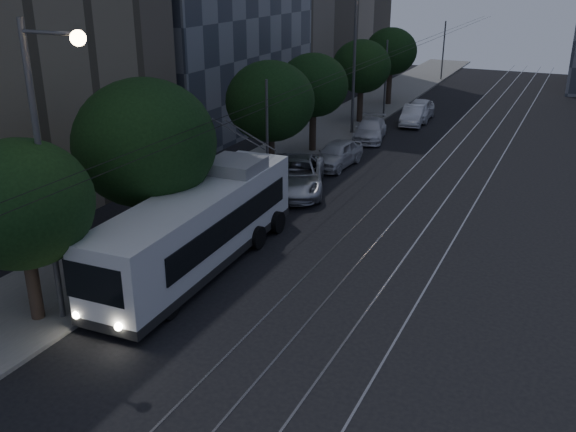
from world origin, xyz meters
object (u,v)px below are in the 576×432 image
(car_white_a, at_px, (337,154))
(streetlamp_near, at_px, (49,152))
(streetlamp_far, at_px, (361,46))
(car_white_b, at_px, (370,130))
(car_white_c, at_px, (413,115))
(pickup_silver, at_px, (296,175))
(car_white_d, at_px, (419,110))
(trolleybus, at_px, (201,227))

(car_white_a, bearing_deg, streetlamp_near, -90.22)
(streetlamp_far, bearing_deg, streetlamp_near, -90.01)
(car_white_b, distance_m, car_white_c, 5.88)
(pickup_silver, bearing_deg, car_white_c, 63.84)
(car_white_d, relative_size, streetlamp_near, 0.47)
(car_white_b, height_order, car_white_c, car_white_c)
(car_white_a, height_order, car_white_c, car_white_a)
(pickup_silver, bearing_deg, car_white_b, 68.46)
(car_white_a, bearing_deg, streetlamp_far, 104.33)
(trolleybus, xyz_separation_m, streetlamp_far, (-1.57, 22.78, 4.48))
(pickup_silver, bearing_deg, car_white_a, 64.92)
(pickup_silver, distance_m, car_white_b, 12.03)
(car_white_a, xyz_separation_m, car_white_d, (1.24, 14.49, 0.00))
(trolleybus, relative_size, streetlamp_near, 1.25)
(streetlamp_near, bearing_deg, pickup_silver, 85.99)
(car_white_a, xyz_separation_m, car_white_b, (-0.25, 6.97, -0.08))
(trolleybus, height_order, car_white_d, trolleybus)
(pickup_silver, height_order, car_white_b, pickup_silver)
(trolleybus, bearing_deg, streetlamp_near, -107.91)
(car_white_a, bearing_deg, trolleybus, -85.71)
(car_white_a, distance_m, streetlamp_near, 21.27)
(car_white_c, relative_size, car_white_d, 0.93)
(car_white_a, height_order, car_white_d, car_white_d)
(pickup_silver, xyz_separation_m, car_white_a, (0.36, 5.06, -0.10))
(car_white_b, relative_size, streetlamp_far, 0.47)
(car_white_a, xyz_separation_m, car_white_c, (1.24, 12.66, -0.07))
(car_white_d, bearing_deg, car_white_c, -93.50)
(pickup_silver, relative_size, car_white_d, 1.37)
(pickup_silver, height_order, car_white_c, pickup_silver)
(trolleybus, height_order, car_white_a, trolleybus)
(car_white_b, bearing_deg, car_white_c, 64.19)
(car_white_c, relative_size, streetlamp_far, 0.42)
(streetlamp_near, bearing_deg, streetlamp_far, 89.99)
(trolleybus, height_order, streetlamp_far, streetlamp_far)
(car_white_c, bearing_deg, car_white_d, 82.78)
(trolleybus, relative_size, car_white_a, 2.69)
(car_white_c, xyz_separation_m, car_white_d, (0.00, 1.83, 0.08))
(streetlamp_near, height_order, streetlamp_far, streetlamp_far)
(streetlamp_far, bearing_deg, trolleybus, -86.06)
(pickup_silver, height_order, car_white_a, pickup_silver)
(streetlamp_far, bearing_deg, car_white_d, 68.18)
(streetlamp_near, bearing_deg, car_white_b, 87.50)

